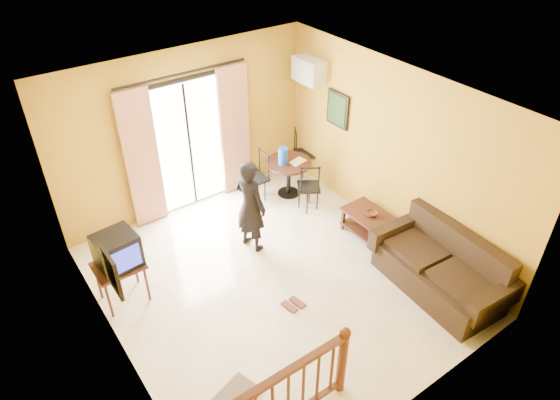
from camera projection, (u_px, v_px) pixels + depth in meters
ground at (274, 281)px, 7.32m from camera, size 5.00×5.00×0.00m
room_shell at (273, 184)px, 6.34m from camera, size 5.00×5.00×5.00m
balcony_door at (190, 145)px, 8.26m from camera, size 2.25×0.14×2.46m
tv_table at (119, 269)px, 6.71m from camera, size 0.64×0.53×0.64m
television at (117, 251)px, 6.54m from camera, size 0.57×0.53×0.47m
picture_left at (112, 272)px, 5.24m from camera, size 0.05×0.42×0.52m
dining_table at (289, 169)px, 8.88m from camera, size 0.81×0.81×0.68m
water_jug at (283, 156)px, 8.65m from camera, size 0.17×0.17×0.31m
serving_tray at (298, 162)px, 8.79m from camera, size 0.31×0.23×0.02m
dining_chairs at (290, 193)px, 9.19m from camera, size 1.72×1.50×0.95m
air_conditioner at (309, 70)px, 8.38m from camera, size 0.31×0.60×0.40m
botanical_print at (338, 109)px, 8.29m from camera, size 0.05×0.50×0.60m
coffee_table at (372, 223)px, 7.98m from camera, size 0.55×0.98×0.43m
bowl at (372, 214)px, 7.90m from camera, size 0.18×0.18×0.06m
sofa at (442, 269)px, 7.03m from camera, size 1.01×1.98×0.92m
standing_person at (250, 206)px, 7.54m from camera, size 0.50×0.64×1.55m
stair_balustrade at (288, 392)px, 5.19m from camera, size 1.63×0.13×1.04m
doormat at (234, 399)px, 5.74m from camera, size 0.69×0.56×0.02m
sandals at (293, 304)px, 6.92m from camera, size 0.28×0.26×0.03m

